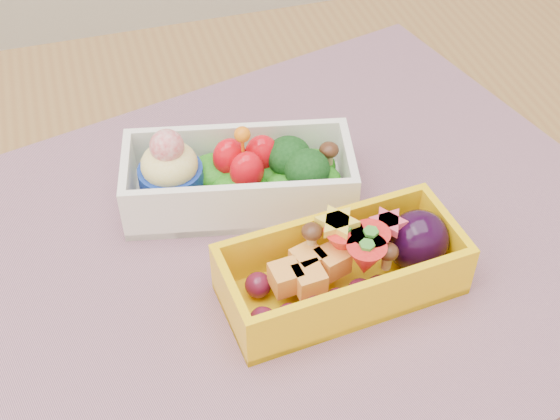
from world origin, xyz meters
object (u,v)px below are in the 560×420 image
object	(u,v)px
placemat	(273,250)
bento_white	(238,177)
bento_yellow	(347,267)
table	(290,349)

from	to	relation	value
placemat	bento_white	world-z (taller)	bento_white
bento_white	placemat	bearing A→B (deg)	-67.18
bento_white	bento_yellow	xyz separation A→B (m)	(0.05, -0.12, -0.00)
table	bento_white	world-z (taller)	bento_white
table	bento_white	size ratio (longest dim) A/B	5.88
table	placemat	distance (m)	0.10
table	bento_white	bearing A→B (deg)	101.23
bento_white	table	bearing A→B (deg)	-66.79
placemat	bento_yellow	distance (m)	0.08
placemat	bento_yellow	size ratio (longest dim) A/B	3.19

